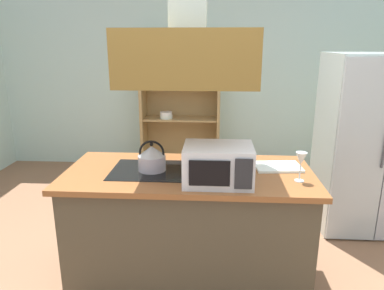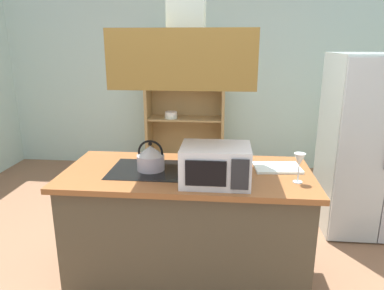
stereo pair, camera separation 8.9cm
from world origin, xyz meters
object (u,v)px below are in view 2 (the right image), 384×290
Objects in this scene: dish_cabinet at (186,113)px; kettle at (151,158)px; microwave at (215,165)px; wine_glass_on_counter at (299,161)px; refrigerator at (374,145)px; cutting_board at (277,168)px.

dish_cabinet is 2.58m from kettle.
wine_glass_on_counter is at bearing 6.56° from microwave.
dish_cabinet is 9.22× the size of wine_glass_on_counter.
dish_cabinet reaches higher than kettle.
refrigerator is at bearing 39.01° from microwave.
dish_cabinet is at bearing 111.45° from wine_glass_on_counter.
kettle reaches higher than cutting_board.
wine_glass_on_counter is at bearing -129.23° from refrigerator.
wine_glass_on_counter is (-0.93, -1.14, 0.19)m from refrigerator.
kettle is at bearing -173.11° from cutting_board.
refrigerator is 2.56m from dish_cabinet.
dish_cabinet reaches higher than refrigerator.
dish_cabinet is at bearing 100.45° from microwave.
wine_glass_on_counter is (0.56, 0.06, 0.02)m from microwave.
dish_cabinet is (-2.01, 1.58, -0.02)m from refrigerator.
cutting_board is 1.65× the size of wine_glass_on_counter.
kettle is 0.67× the size of cutting_board.
kettle is 1.05m from wine_glass_on_counter.
cutting_board is at bearing 111.34° from wine_glass_on_counter.
dish_cabinet is at bearing 90.68° from kettle.
cutting_board is 0.74× the size of microwave.
cutting_board is at bearing -139.62° from refrigerator.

